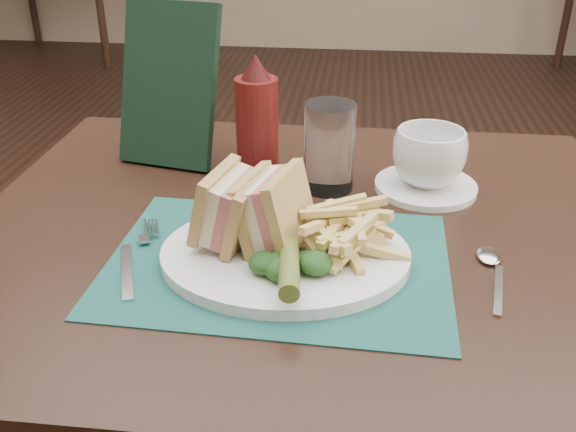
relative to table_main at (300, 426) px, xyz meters
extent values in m
plane|color=black|center=(0.00, 0.50, -0.38)|extent=(7.00, 7.00, 0.00)
plane|color=tan|center=(0.00, 4.00, -0.38)|extent=(6.00, 0.00, 6.00)
cube|color=#184E46|center=(-0.02, -0.10, 0.38)|extent=(0.42, 0.31, 0.00)
cylinder|color=#516426|center=(0.00, -0.16, 0.41)|extent=(0.04, 0.12, 0.03)
cylinder|color=white|center=(0.17, 0.13, 0.38)|extent=(0.16, 0.16, 0.01)
imported|color=white|center=(0.17, 0.13, 0.43)|extent=(0.13, 0.13, 0.08)
cylinder|color=white|center=(0.03, 0.12, 0.44)|extent=(0.09, 0.09, 0.13)
cube|color=black|center=(-0.23, 0.20, 0.50)|extent=(0.17, 0.12, 0.25)
camera|label=1|loc=(0.06, -0.75, 0.79)|focal=40.00mm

